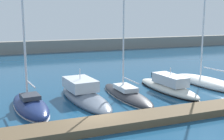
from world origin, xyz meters
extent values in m
plane|color=navy|center=(0.00, 0.00, 0.00)|extent=(120.00, 120.00, 0.00)
cube|color=brown|center=(0.00, -1.64, 0.28)|extent=(34.85, 2.36, 0.56)
cube|color=gray|center=(0.00, 42.17, 1.24)|extent=(108.00, 2.12, 2.49)
ellipsoid|color=navy|center=(-4.23, 4.46, 0.27)|extent=(3.24, 7.70, 1.28)
ellipsoid|color=silver|center=(-4.23, 4.46, 0.02)|extent=(3.28, 7.78, 0.12)
cylinder|color=silver|center=(-4.34, 5.41, 7.02)|extent=(0.18, 0.18, 12.21)
cylinder|color=silver|center=(-4.15, 3.78, 2.24)|extent=(0.42, 2.58, 0.13)
cube|color=#333842|center=(-4.22, 4.38, 1.09)|extent=(1.61, 1.86, 0.35)
ellipsoid|color=slate|center=(0.63, 5.12, 0.23)|extent=(3.56, 9.98, 1.15)
cube|color=silver|center=(0.53, 6.29, 1.30)|extent=(2.67, 3.93, 1.00)
cube|color=black|center=(0.50, 6.57, 1.45)|extent=(2.19, 1.12, 0.56)
cylinder|color=silver|center=(0.53, 6.29, 2.28)|extent=(0.08, 0.08, 0.95)
ellipsoid|color=#2D2D33|center=(4.67, 4.91, 0.20)|extent=(2.60, 9.23, 0.82)
ellipsoid|color=silver|center=(4.67, 4.91, 0.02)|extent=(2.62, 9.32, 0.12)
cylinder|color=silver|center=(4.65, 5.69, 8.96)|extent=(0.15, 0.15, 16.70)
cylinder|color=silver|center=(4.70, 4.09, 1.76)|extent=(0.19, 3.11, 0.11)
cube|color=silver|center=(4.67, 5.16, 0.82)|extent=(1.55, 2.72, 0.41)
ellipsoid|color=silver|center=(9.49, 5.36, 0.28)|extent=(3.01, 9.30, 0.98)
ellipsoid|color=black|center=(9.49, 5.36, 0.02)|extent=(3.04, 9.39, 0.12)
cube|color=silver|center=(9.52, 5.01, 1.25)|extent=(1.99, 4.12, 0.96)
cube|color=black|center=(9.39, 6.76, 1.40)|extent=(1.60, 1.11, 0.54)
cylinder|color=silver|center=(9.52, 5.01, 2.10)|extent=(0.08, 0.08, 0.72)
ellipsoid|color=white|center=(14.95, 5.72, 0.26)|extent=(3.95, 10.39, 1.20)
ellipsoid|color=black|center=(14.95, 5.72, 0.02)|extent=(3.99, 10.49, 0.12)
cylinder|color=silver|center=(15.03, 5.00, 1.92)|extent=(0.46, 3.07, 0.12)
camera|label=1|loc=(-6.48, -19.35, 7.56)|focal=46.64mm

